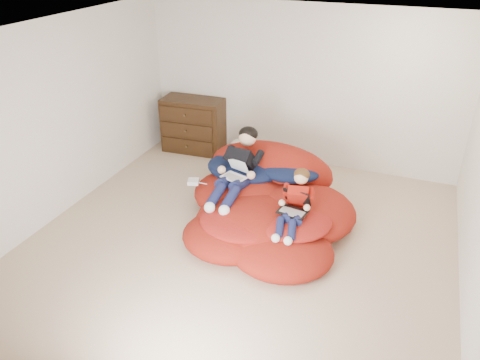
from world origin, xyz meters
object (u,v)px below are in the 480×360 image
object	(u,v)px
older_boy	(239,164)
younger_boy	(296,201)
dresser	(194,125)
beanbag_pile	(266,205)
laptop_black	(294,205)
laptop_white	(236,172)

from	to	relation	value
older_boy	younger_boy	world-z (taller)	older_boy
dresser	younger_boy	bearing A→B (deg)	-40.55
beanbag_pile	older_boy	xyz separation A→B (m)	(-0.44, 0.15, 0.43)
younger_boy	laptop_black	distance (m)	0.05
older_boy	laptop_white	world-z (taller)	older_boy
laptop_white	laptop_black	world-z (taller)	laptop_white
older_boy	laptop_white	size ratio (longest dim) A/B	3.19
beanbag_pile	older_boy	world-z (taller)	older_boy
younger_boy	laptop_white	world-z (taller)	younger_boy
younger_boy	dresser	bearing A→B (deg)	139.45
beanbag_pile	older_boy	distance (m)	0.64
dresser	laptop_black	bearing A→B (deg)	-41.06
beanbag_pile	younger_boy	xyz separation A→B (m)	(0.46, -0.31, 0.33)
younger_boy	laptop_black	xyz separation A→B (m)	(0.00, -0.04, -0.04)
laptop_white	beanbag_pile	bearing A→B (deg)	-5.16
dresser	laptop_white	distance (m)	2.21
younger_boy	older_boy	bearing A→B (deg)	152.80
dresser	laptop_black	distance (m)	3.12
laptop_white	laptop_black	xyz separation A→B (m)	(0.90, -0.39, -0.08)
beanbag_pile	laptop_white	world-z (taller)	beanbag_pile
older_boy	younger_boy	size ratio (longest dim) A/B	1.42
older_boy	younger_boy	bearing A→B (deg)	-27.20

